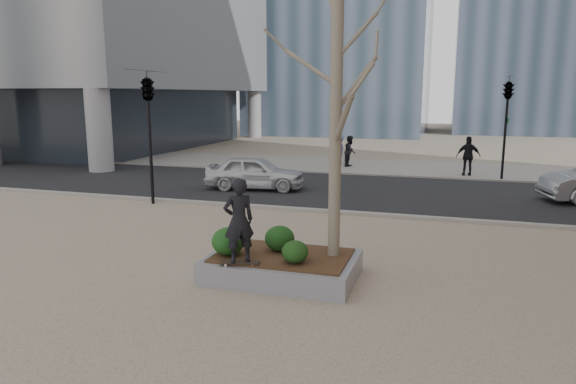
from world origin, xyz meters
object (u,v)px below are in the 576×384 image
(skateboard, at_px, (240,264))
(skateboarder, at_px, (239,221))
(planter, at_px, (282,267))
(police_car, at_px, (255,172))

(skateboard, distance_m, skateboarder, 0.86)
(planter, bearing_deg, skateboarder, -127.92)
(skateboard, bearing_deg, police_car, 97.17)
(police_car, bearing_deg, skateboard, -168.94)
(planter, height_order, police_car, police_car)
(planter, relative_size, skateboarder, 1.82)
(skateboard, relative_size, skateboarder, 0.47)
(planter, height_order, skateboarder, skateboarder)
(skateboard, relative_size, police_car, 0.20)
(skateboard, bearing_deg, skateboarder, 104.56)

